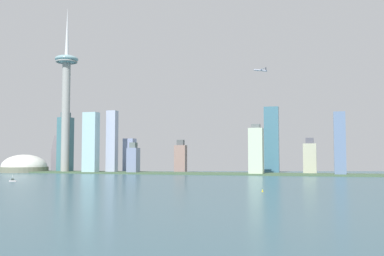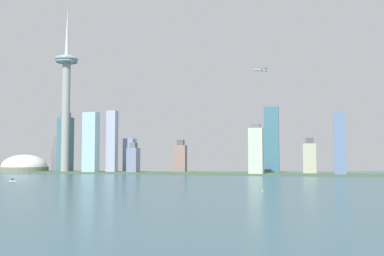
{
  "view_description": "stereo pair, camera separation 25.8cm",
  "coord_description": "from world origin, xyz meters",
  "px_view_note": "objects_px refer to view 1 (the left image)",
  "views": [
    {
      "loc": [
        191.2,
        -269.12,
        31.44
      ],
      "look_at": [
        -31.65,
        508.0,
        82.79
      ],
      "focal_mm": 42.59,
      "sensor_mm": 36.0,
      "label": 1
    },
    {
      "loc": [
        191.44,
        -269.05,
        31.44
      ],
      "look_at": [
        -31.65,
        508.0,
        82.79
      ],
      "focal_mm": 42.59,
      "sensor_mm": 36.0,
      "label": 2
    }
  ],
  "objects_px": {
    "skyscraper_9": "(272,140)",
    "observation_tower": "(66,89)",
    "skyscraper_3": "(56,153)",
    "skyscraper_6": "(91,143)",
    "stadium_dome": "(24,167)",
    "skyscraper_5": "(112,142)",
    "boat_0": "(13,181)",
    "skyscraper_4": "(256,151)",
    "airplane": "(260,70)",
    "skyscraper_8": "(181,158)",
    "skyscraper_11": "(65,144)",
    "skyscraper_2": "(130,155)",
    "skyscraper_0": "(310,158)",
    "skyscraper_10": "(340,144)",
    "channel_buoy_0": "(12,179)",
    "channel_buoy_1": "(262,190)",
    "skyscraper_1": "(133,160)"
  },
  "relations": [
    {
      "from": "stadium_dome",
      "to": "airplane",
      "type": "xyz_separation_m",
      "value": [
        479.48,
        22.75,
        179.27
      ]
    },
    {
      "from": "skyscraper_6",
      "to": "channel_buoy_0",
      "type": "xyz_separation_m",
      "value": [
        18.48,
        -252.18,
        -57.34
      ]
    },
    {
      "from": "stadium_dome",
      "to": "skyscraper_10",
      "type": "distance_m",
      "value": 615.2
    },
    {
      "from": "skyscraper_1",
      "to": "skyscraper_8",
      "type": "height_order",
      "value": "skyscraper_8"
    },
    {
      "from": "skyscraper_5",
      "to": "skyscraper_4",
      "type": "bearing_deg",
      "value": -5.72
    },
    {
      "from": "skyscraper_0",
      "to": "skyscraper_3",
      "type": "height_order",
      "value": "skyscraper_3"
    },
    {
      "from": "skyscraper_4",
      "to": "airplane",
      "type": "bearing_deg",
      "value": 84.8
    },
    {
      "from": "skyscraper_3",
      "to": "skyscraper_6",
      "type": "bearing_deg",
      "value": -36.17
    },
    {
      "from": "skyscraper_1",
      "to": "boat_0",
      "type": "height_order",
      "value": "skyscraper_1"
    },
    {
      "from": "skyscraper_2",
      "to": "skyscraper_4",
      "type": "relative_size",
      "value": 0.79
    },
    {
      "from": "skyscraper_8",
      "to": "skyscraper_1",
      "type": "bearing_deg",
      "value": -135.69
    },
    {
      "from": "skyscraper_2",
      "to": "airplane",
      "type": "relative_size",
      "value": 2.9
    },
    {
      "from": "skyscraper_4",
      "to": "skyscraper_6",
      "type": "bearing_deg",
      "value": -179.99
    },
    {
      "from": "skyscraper_6",
      "to": "skyscraper_9",
      "type": "bearing_deg",
      "value": 17.35
    },
    {
      "from": "stadium_dome",
      "to": "skyscraper_0",
      "type": "height_order",
      "value": "skyscraper_0"
    },
    {
      "from": "observation_tower",
      "to": "airplane",
      "type": "xyz_separation_m",
      "value": [
        386.29,
        22.45,
        22.34
      ]
    },
    {
      "from": "skyscraper_2",
      "to": "skyscraper_8",
      "type": "relative_size",
      "value": 1.05
    },
    {
      "from": "boat_0",
      "to": "skyscraper_10",
      "type": "bearing_deg",
      "value": 166.46
    },
    {
      "from": "skyscraper_0",
      "to": "boat_0",
      "type": "xyz_separation_m",
      "value": [
        -356.64,
        -346.22,
        -28.14
      ]
    },
    {
      "from": "skyscraper_8",
      "to": "skyscraper_0",
      "type": "bearing_deg",
      "value": -6.48
    },
    {
      "from": "skyscraper_2",
      "to": "skyscraper_6",
      "type": "distance_m",
      "value": 95.08
    },
    {
      "from": "observation_tower",
      "to": "skyscraper_6",
      "type": "height_order",
      "value": "observation_tower"
    },
    {
      "from": "skyscraper_5",
      "to": "skyscraper_10",
      "type": "distance_m",
      "value": 423.9
    },
    {
      "from": "observation_tower",
      "to": "skyscraper_0",
      "type": "distance_m",
      "value": 491.95
    },
    {
      "from": "skyscraper_2",
      "to": "skyscraper_5",
      "type": "height_order",
      "value": "skyscraper_5"
    },
    {
      "from": "skyscraper_3",
      "to": "channel_buoy_0",
      "type": "relative_size",
      "value": 40.9
    },
    {
      "from": "skyscraper_11",
      "to": "skyscraper_6",
      "type": "bearing_deg",
      "value": -29.85
    },
    {
      "from": "skyscraper_5",
      "to": "airplane",
      "type": "distance_m",
      "value": 316.71
    },
    {
      "from": "skyscraper_10",
      "to": "channel_buoy_0",
      "type": "distance_m",
      "value": 511.58
    },
    {
      "from": "skyscraper_1",
      "to": "skyscraper_9",
      "type": "relative_size",
      "value": 0.46
    },
    {
      "from": "skyscraper_1",
      "to": "skyscraper_6",
      "type": "bearing_deg",
      "value": -168.96
    },
    {
      "from": "skyscraper_9",
      "to": "skyscraper_11",
      "type": "relative_size",
      "value": 1.04
    },
    {
      "from": "skyscraper_2",
      "to": "airplane",
      "type": "height_order",
      "value": "airplane"
    },
    {
      "from": "skyscraper_9",
      "to": "skyscraper_0",
      "type": "bearing_deg",
      "value": -32.63
    },
    {
      "from": "channel_buoy_0",
      "to": "skyscraper_2",
      "type": "bearing_deg",
      "value": 85.41
    },
    {
      "from": "skyscraper_8",
      "to": "skyscraper_5",
      "type": "bearing_deg",
      "value": -154.92
    },
    {
      "from": "skyscraper_9",
      "to": "observation_tower",
      "type": "bearing_deg",
      "value": -167.84
    },
    {
      "from": "airplane",
      "to": "skyscraper_6",
      "type": "bearing_deg",
      "value": -31.98
    },
    {
      "from": "skyscraper_2",
      "to": "skyscraper_9",
      "type": "height_order",
      "value": "skyscraper_9"
    },
    {
      "from": "skyscraper_0",
      "to": "stadium_dome",
      "type": "bearing_deg",
      "value": -175.95
    },
    {
      "from": "skyscraper_4",
      "to": "skyscraper_6",
      "type": "xyz_separation_m",
      "value": [
        -316.19,
        -0.03,
        16.55
      ]
    },
    {
      "from": "skyscraper_2",
      "to": "boat_0",
      "type": "distance_m",
      "value": 370.41
    },
    {
      "from": "observation_tower",
      "to": "skyscraper_8",
      "type": "distance_m",
      "value": 267.89
    },
    {
      "from": "observation_tower",
      "to": "channel_buoy_0",
      "type": "relative_size",
      "value": 174.17
    },
    {
      "from": "skyscraper_0",
      "to": "skyscraper_4",
      "type": "height_order",
      "value": "skyscraper_4"
    },
    {
      "from": "boat_0",
      "to": "skyscraper_4",
      "type": "bearing_deg",
      "value": 177.12
    },
    {
      "from": "channel_buoy_1",
      "to": "airplane",
      "type": "distance_m",
      "value": 453.25
    },
    {
      "from": "stadium_dome",
      "to": "skyscraper_5",
      "type": "xyz_separation_m",
      "value": [
        190.19,
        11.09,
        50.89
      ]
    },
    {
      "from": "skyscraper_2",
      "to": "skyscraper_10",
      "type": "distance_m",
      "value": 415.11
    },
    {
      "from": "channel_buoy_0",
      "to": "skyscraper_6",
      "type": "bearing_deg",
      "value": 94.19
    }
  ]
}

